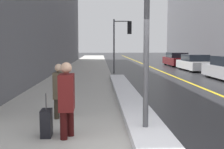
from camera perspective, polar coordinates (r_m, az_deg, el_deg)
The scene contains 9 objects.
sidewalk_slab at distance 19.95m, azimuth -5.98°, elevation 0.16°, with size 4.00×80.00×0.01m.
road_centre_stripe at distance 20.48m, azimuth 11.02°, elevation 0.22°, with size 0.16×80.00×0.00m.
snow_bank_curb at distance 10.74m, azimuth 3.09°, elevation -4.13°, with size 0.84×13.48×0.19m.
traffic_light_near at distance 20.20m, azimuth 2.34°, elevation 8.16°, with size 1.31×0.33×3.86m.
pedestrian_with_shoulder_bag at distance 5.96m, azimuth -9.19°, elevation -4.43°, with size 0.32×0.74×1.61m.
pedestrian_in_glasses at distance 7.68m, azimuth -10.69°, elevation -2.76°, with size 0.29×0.69×1.47m.
parked_car_white at distance 23.32m, azimuth 16.38°, elevation 2.25°, with size 1.77×4.25×1.29m.
parked_car_maroon at distance 28.42m, azimuth 12.94°, elevation 2.97°, with size 1.75×4.66×1.33m.
rolling_suitcase at distance 6.23m, azimuth -13.18°, elevation -9.62°, with size 0.23×0.37×0.95m.
Camera 1 is at (-0.79, -4.82, 1.94)m, focal length 45.00 mm.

